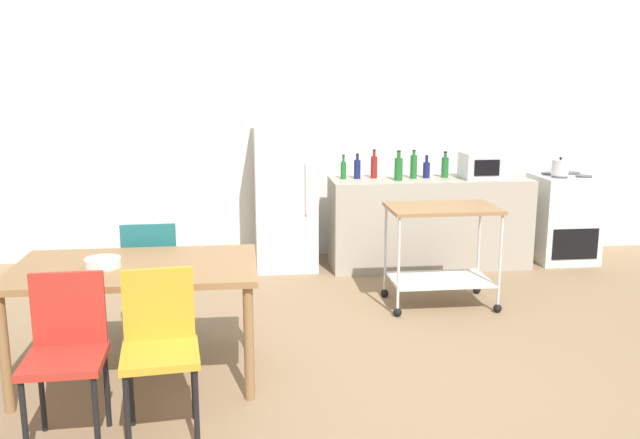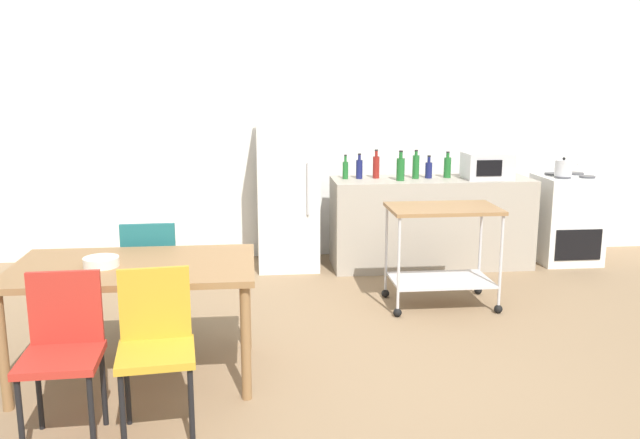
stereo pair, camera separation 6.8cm
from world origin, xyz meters
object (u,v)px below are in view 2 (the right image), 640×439
stove_oven (566,219)px  dining_table (134,276)px  microwave (487,166)px  kettle (563,168)px  bottle_sesame_oil (345,169)px  bottle_olive_oil (401,168)px  chair_red (63,346)px  fruit_bowl (101,262)px  bottle_sparkling_water (416,166)px  chair_mustard (156,341)px  bottle_vinegar (359,168)px  bottle_soda (447,167)px  refrigerator (287,192)px  kitchen_cart (442,239)px  bottle_wine (429,169)px  bottle_hot_sauce (376,166)px  chair_teal (152,270)px

stove_oven → dining_table: bearing=-148.9°
microwave → kettle: 0.79m
bottle_sesame_oil → bottle_olive_oil: bottle_olive_oil is taller
chair_red → fruit_bowl: size_ratio=4.10×
bottle_sesame_oil → bottle_sparkling_water: 0.71m
dining_table → chair_mustard: chair_mustard is taller
dining_table → bottle_vinegar: size_ratio=5.95×
chair_red → bottle_vinegar: bearing=55.0°
bottle_olive_oil → microwave: bearing=2.4°
chair_mustard → bottle_soda: (2.50, 3.16, 0.49)m
refrigerator → bottle_sesame_oil: (0.58, -0.03, 0.22)m
stove_oven → kitchen_cart: size_ratio=1.01×
chair_red → bottle_wine: 4.24m
kitchen_cart → bottle_vinegar: size_ratio=3.61×
bottle_soda → fruit_bowl: (-2.91, -2.48, -0.23)m
bottle_vinegar → bottle_olive_oil: bottle_olive_oil is taller
refrigerator → bottle_hot_sauce: bearing=-0.6°
chair_red → kitchen_cart: size_ratio=0.98×
chair_red → refrigerator: bearing=65.2°
microwave → bottle_hot_sauce: bearing=172.3°
bottle_wine → microwave: microwave is taller
chair_teal → bottle_vinegar: size_ratio=3.53×
kettle → bottle_soda: bearing=173.6°
kitchen_cart → bottle_wine: bearing=80.7°
chair_red → bottle_vinegar: bottle_vinegar is taller
bottle_vinegar → chair_mustard: bearing=-116.7°
kitchen_cart → bottle_vinegar: bottle_vinegar is taller
bottle_sparkling_water → kettle: bearing=-3.8°
bottle_sesame_oil → bottle_olive_oil: size_ratio=0.82×
bottle_hot_sauce → microwave: size_ratio=0.63×
dining_table → chair_red: size_ratio=1.69×
bottle_sparkling_water → bottle_soda: 0.33m
chair_teal → bottle_hot_sauce: 2.74m
refrigerator → bottle_soda: refrigerator is taller
chair_red → fruit_bowl: (0.07, 0.70, 0.26)m
bottle_hot_sauce → bottle_soda: bearing=-3.2°
bottle_sparkling_water → stove_oven: bearing=-0.1°
kitchen_cart → bottle_sesame_oil: bottle_sesame_oil is taller
bottle_wine → bottle_sesame_oil: bearing=177.9°
stove_oven → bottle_olive_oil: bottle_olive_oil is taller
chair_teal → fruit_bowl: chair_teal is taller
dining_table → bottle_olive_oil: (2.20, 2.30, 0.35)m
bottle_hot_sauce → dining_table: bearing=-128.8°
chair_teal → bottle_sparkling_water: (2.38, 1.75, 0.51)m
bottle_sesame_oil → kettle: bearing=-3.9°
stove_oven → chair_mustard: bearing=-140.4°
bottle_olive_oil → bottle_sparkling_water: 0.22m
chair_teal → microwave: microwave is taller
kitchen_cart → bottle_wine: size_ratio=3.97×
bottle_hot_sauce → bottle_olive_oil: (0.21, -0.19, 0.00)m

